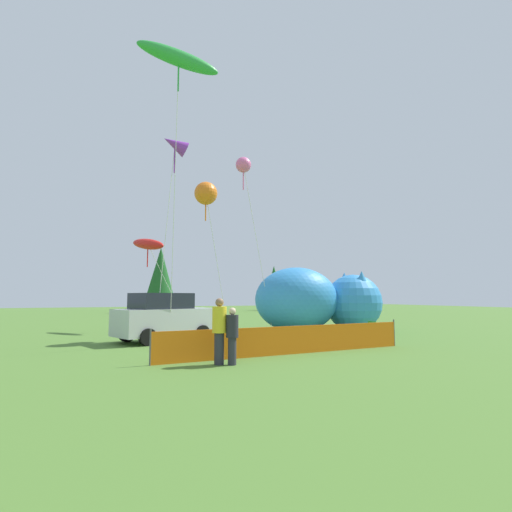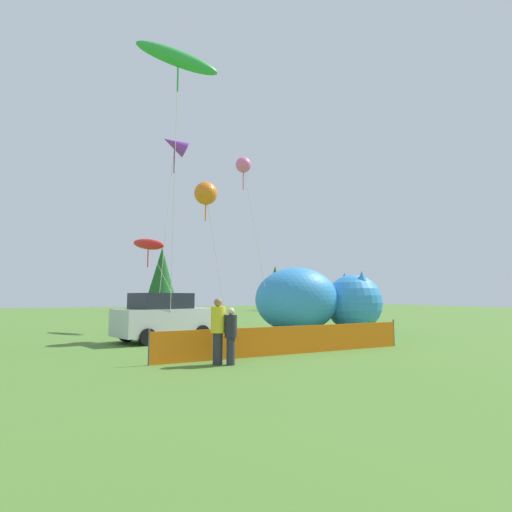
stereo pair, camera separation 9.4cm
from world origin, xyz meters
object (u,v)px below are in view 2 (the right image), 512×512
Objects in this scene: kite_orange_flower at (206,194)px; inflatable_cat at (316,302)px; folding_chair at (369,330)px; parked_car at (164,317)px; kite_red_lizard at (148,244)px; spectator_in_black_shirt at (218,328)px; spectator_in_blue_shirt at (231,333)px; kite_purple_delta at (175,145)px; kite_green_fish at (178,59)px; kite_pink_octopus at (244,166)px.

inflatable_cat is at bearing 8.25° from kite_orange_flower.
kite_orange_flower is at bearing -38.80° from folding_chair.
parked_car is 8.54m from folding_chair.
kite_red_lizard is (-1.82, 5.24, -1.86)m from kite_orange_flower.
spectator_in_blue_shirt is at bearing -31.69° from spectator_in_black_shirt.
inflatable_cat is at bearing -10.34° from parked_car.
kite_orange_flower is at bearing 80.13° from spectator_in_blue_shirt.
folding_chair is 9.47m from kite_orange_flower.
kite_purple_delta is 2.55m from kite_orange_flower.
kite_green_fish reaches higher than spectator_in_black_shirt.
kite_orange_flower is (2.14, 3.48, -4.13)m from kite_green_fish.
spectator_in_black_shirt is 0.21× the size of kite_pink_octopus.
spectator_in_blue_shirt is (-7.70, -7.90, -0.73)m from inflatable_cat.
kite_purple_delta reaches higher than spectator_in_blue_shirt.
parked_car is at bearing -159.58° from inflatable_cat.
folding_chair is 0.08× the size of kite_green_fish.
kite_orange_flower reaches higher than inflatable_cat.
kite_purple_delta reaches higher than parked_car.
parked_car is 7.58m from kite_purple_delta.
kite_purple_delta is at bearing -162.43° from kite_pink_octopus.
spectator_in_blue_shirt is at bearing -113.83° from kite_pink_octopus.
spectator_in_black_shirt is 0.16× the size of kite_green_fish.
kite_green_fish is at bearing -114.12° from parked_car.
folding_chair is 13.03m from kite_red_lizard.
kite_red_lizard is (-0.61, 12.20, 3.96)m from spectator_in_blue_shirt.
kite_pink_octopus is at bearing 43.74° from kite_green_fish.
parked_car is at bearing -90.55° from kite_red_lizard.
inflatable_cat reaches higher than spectator_in_blue_shirt.
spectator_in_black_shirt is 12.60m from kite_red_lizard.
folding_chair is at bearing -53.54° from kite_red_lizard.
kite_red_lizard reaches higher than spectator_in_black_shirt.
kite_green_fish reaches higher than kite_pink_octopus.
spectator_in_black_shirt is 0.40m from spectator_in_blue_shirt.
parked_car is at bearing -169.12° from kite_orange_flower.
spectator_in_black_shirt is at bearing 148.31° from spectator_in_blue_shirt.
spectator_in_blue_shirt is 0.30× the size of kite_red_lizard.
inflatable_cat reaches higher than parked_car.
kite_red_lizard is (-0.29, 12.01, 3.82)m from spectator_in_black_shirt.
kite_orange_flower is 0.81× the size of kite_pink_octopus.
inflatable_cat is at bearing 43.87° from spectator_in_black_shirt.
spectator_in_black_shirt is 1.17× the size of spectator_in_blue_shirt.
kite_pink_octopus is at bearing 16.22° from kite_orange_flower.
kite_green_fish is 5.81m from kite_orange_flower.
spectator_in_blue_shirt is at bearing -75.03° from kite_green_fish.
kite_pink_octopus reaches higher than parked_car.
parked_car reaches higher than spectator_in_black_shirt.
spectator_in_blue_shirt is (-6.70, -2.31, 0.32)m from folding_chair.
kite_pink_octopus is (4.01, 0.98, 7.50)m from parked_car.
spectator_in_blue_shirt is 0.22× the size of kite_orange_flower.
inflatable_cat is (8.36, 1.30, 0.58)m from parked_car.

